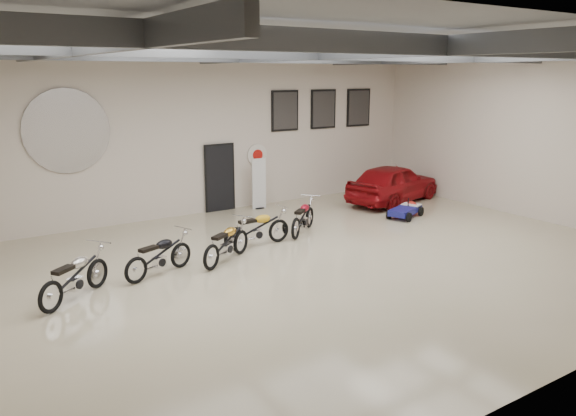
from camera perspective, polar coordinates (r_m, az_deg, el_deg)
floor at (r=13.11m, az=2.89°, el=-5.71°), size 16.00×12.00×0.01m
ceiling at (r=12.40m, az=3.18°, el=16.67°), size 16.00×12.00×0.01m
back_wall at (r=17.67m, az=-8.64°, el=7.47°), size 16.00×0.02×5.00m
right_wall at (r=18.38m, az=23.73°, el=6.72°), size 0.02×12.00×5.00m
ceiling_beams at (r=12.39m, az=3.16°, el=15.52°), size 15.80×11.80×0.32m
door at (r=18.05m, az=-6.97°, el=2.99°), size 0.92×0.08×2.10m
logo_plaque at (r=16.34m, az=-21.53°, el=7.27°), size 2.30×0.06×1.16m
poster_left at (r=19.03m, az=-0.31°, el=9.86°), size 1.05×0.08×1.35m
poster_mid at (r=19.95m, az=3.60°, el=10.00°), size 1.05×0.08×1.35m
poster_right at (r=20.94m, az=7.17°, el=10.09°), size 1.05×0.08×1.35m
oil_sign at (r=18.59m, az=-3.15°, el=5.41°), size 0.72×0.10×0.72m
banner_stand at (r=18.25m, az=-2.97°, el=2.59°), size 0.49×0.26×1.72m
motorcycle_silver at (r=11.71m, az=-20.87°, el=-6.43°), size 1.87×1.62×0.99m
motorcycle_black at (r=12.57m, az=-12.99°, el=-4.65°), size 1.89×1.15×0.94m
motorcycle_gold at (r=13.20m, az=-6.27°, el=-3.45°), size 1.88×1.44×0.96m
motorcycle_yellow at (r=14.29m, az=-3.15°, el=-2.03°), size 1.90×0.65×0.98m
motorcycle_red at (r=15.46m, az=1.52°, el=-0.87°), size 1.79×1.57×0.95m
go_kart at (r=17.69m, az=12.02°, el=0.07°), size 1.77×1.27×0.59m
vintage_car at (r=19.51m, az=10.63°, el=2.51°), size 2.49×4.19×1.34m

